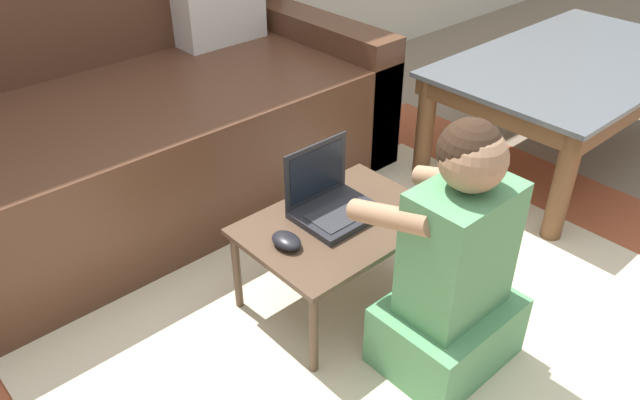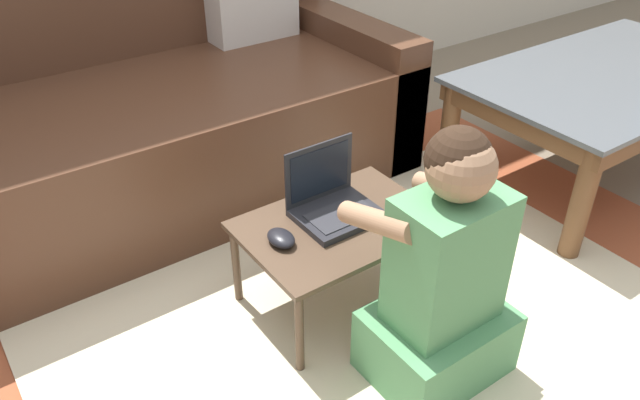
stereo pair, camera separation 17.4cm
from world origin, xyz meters
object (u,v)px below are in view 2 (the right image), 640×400
object	(u,v)px
coffee_table	(612,86)
laptop	(333,204)
laptop_desk	(339,231)
couch	(139,120)
person_seated	(443,282)
computer_mouse	(281,238)

from	to	relation	value
coffee_table	laptop	distance (m)	1.30
coffee_table	laptop	bearing A→B (deg)	179.10
coffee_table	laptop_desk	world-z (taller)	coffee_table
couch	laptop_desk	bearing A→B (deg)	-77.46
coffee_table	person_seated	world-z (taller)	person_seated
computer_mouse	laptop_desk	bearing A→B (deg)	-3.86
coffee_table	person_seated	bearing A→B (deg)	-162.94
couch	person_seated	size ratio (longest dim) A/B	2.71
coffee_table	computer_mouse	size ratio (longest dim) A/B	12.68
couch	computer_mouse	xyz separation A→B (m)	(0.03, -0.94, 0.02)
laptop_desk	person_seated	world-z (taller)	person_seated
computer_mouse	person_seated	distance (m)	0.44
laptop	computer_mouse	world-z (taller)	laptop
coffee_table	person_seated	size ratio (longest dim) A/B	1.66
laptop	laptop_desk	bearing A→B (deg)	-104.22
computer_mouse	laptop	bearing A→B (deg)	8.80
coffee_table	laptop	world-z (taller)	laptop
laptop	person_seated	distance (m)	0.41
laptop_desk	person_seated	bearing A→B (deg)	-82.87
couch	laptop_desk	distance (m)	0.98
couch	laptop	size ratio (longest dim) A/B	8.52
couch	laptop_desk	world-z (taller)	couch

